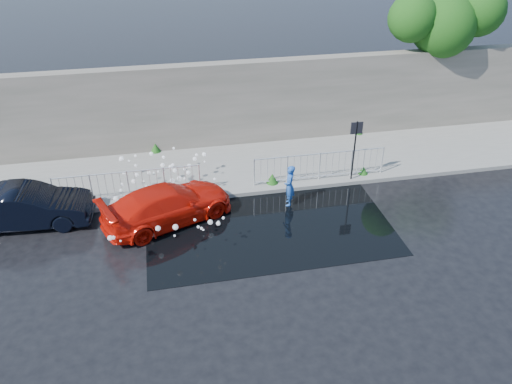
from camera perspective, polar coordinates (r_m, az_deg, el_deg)
ground at (r=15.79m, az=0.38°, el=-5.97°), size 90.00×90.00×0.00m
pavement at (r=19.89m, az=-2.55°, el=2.81°), size 30.00×4.00×0.15m
curb at (r=18.18m, az=-1.54°, el=-0.13°), size 30.00×0.25×0.16m
retaining_wall at (r=21.10m, az=-3.64°, el=9.97°), size 30.00×0.60×3.50m
puddle at (r=16.66m, az=1.37°, el=-3.70°), size 8.00×5.00×0.01m
sign_post at (r=18.56m, az=11.27°, el=5.70°), size 0.45×0.06×2.50m
tree at (r=23.65m, az=21.00°, el=17.84°), size 5.13×2.70×6.32m
railing_left at (r=18.02m, az=-14.40°, el=0.90°), size 5.05×0.05×1.10m
railing_right at (r=18.81m, az=7.29°, el=3.06°), size 5.05×0.05×1.10m
weeds at (r=19.29m, az=-3.36°, el=2.66°), size 12.17×3.93×0.39m
water_spray at (r=17.76m, az=-10.33°, el=0.87°), size 3.66×5.51×1.08m
red_car at (r=16.76m, az=-10.06°, el=-1.41°), size 4.74×3.35×1.27m
dark_car at (r=17.95m, az=-24.69°, el=-1.53°), size 4.19×1.68×1.36m
person at (r=17.34m, az=3.85°, el=0.72°), size 0.48×0.62×1.51m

